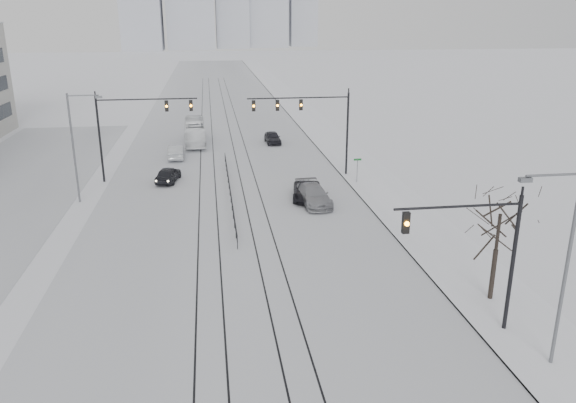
{
  "coord_description": "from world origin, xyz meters",
  "views": [
    {
      "loc": [
        -1.5,
        -16.5,
        14.66
      ],
      "look_at": [
        3.38,
        18.02,
        3.2
      ],
      "focal_mm": 35.0,
      "sensor_mm": 36.0,
      "label": 1
    }
  ],
  "objects_px": {
    "sedan_sb_outer": "(176,152)",
    "sedan_nb_right": "(314,195)",
    "box_truck": "(195,132)",
    "sedan_nb_front": "(307,191)",
    "traffic_mast_near": "(483,247)",
    "sedan_sb_inner": "(168,175)",
    "bare_tree": "(499,223)",
    "sedan_nb_far": "(273,138)"
  },
  "relations": [
    {
      "from": "box_truck",
      "to": "bare_tree",
      "type": "bearing_deg",
      "value": 109.36
    },
    {
      "from": "sedan_nb_front",
      "to": "sedan_sb_inner",
      "type": "bearing_deg",
      "value": 159.67
    },
    {
      "from": "traffic_mast_near",
      "to": "sedan_sb_outer",
      "type": "bearing_deg",
      "value": 112.73
    },
    {
      "from": "sedan_nb_front",
      "to": "sedan_nb_far",
      "type": "distance_m",
      "value": 22.36
    },
    {
      "from": "sedan_sb_inner",
      "to": "sedan_nb_right",
      "type": "distance_m",
      "value": 14.84
    },
    {
      "from": "sedan_sb_outer",
      "to": "box_truck",
      "type": "relative_size",
      "value": 0.46
    },
    {
      "from": "sedan_sb_inner",
      "to": "sedan_nb_front",
      "type": "relative_size",
      "value": 0.85
    },
    {
      "from": "bare_tree",
      "to": "sedan_nb_right",
      "type": "distance_m",
      "value": 19.14
    },
    {
      "from": "traffic_mast_near",
      "to": "sedan_nb_front",
      "type": "height_order",
      "value": "traffic_mast_near"
    },
    {
      "from": "traffic_mast_near",
      "to": "bare_tree",
      "type": "xyz_separation_m",
      "value": [
        2.41,
        3.0,
        -0.07
      ]
    },
    {
      "from": "sedan_sb_outer",
      "to": "sedan_nb_right",
      "type": "bearing_deg",
      "value": 122.87
    },
    {
      "from": "traffic_mast_near",
      "to": "sedan_sb_outer",
      "type": "xyz_separation_m",
      "value": [
        -16.02,
        38.23,
        -3.8
      ]
    },
    {
      "from": "traffic_mast_near",
      "to": "sedan_sb_inner",
      "type": "distance_m",
      "value": 33.51
    },
    {
      "from": "sedan_sb_outer",
      "to": "sedan_nb_front",
      "type": "bearing_deg",
      "value": 124.54
    },
    {
      "from": "sedan_sb_outer",
      "to": "sedan_nb_right",
      "type": "height_order",
      "value": "sedan_nb_right"
    },
    {
      "from": "sedan_nb_right",
      "to": "bare_tree",
      "type": "bearing_deg",
      "value": -74.54
    },
    {
      "from": "sedan_sb_inner",
      "to": "sedan_sb_outer",
      "type": "bearing_deg",
      "value": -80.47
    },
    {
      "from": "sedan_sb_outer",
      "to": "sedan_sb_inner",
      "type": "bearing_deg",
      "value": 86.9
    },
    {
      "from": "sedan_sb_inner",
      "to": "sedan_nb_front",
      "type": "height_order",
      "value": "sedan_sb_inner"
    },
    {
      "from": "traffic_mast_near",
      "to": "sedan_nb_right",
      "type": "relative_size",
      "value": 1.29
    },
    {
      "from": "traffic_mast_near",
      "to": "sedan_nb_far",
      "type": "relative_size",
      "value": 1.67
    },
    {
      "from": "bare_tree",
      "to": "sedan_nb_front",
      "type": "xyz_separation_m",
      "value": [
        -6.79,
        19.1,
        -3.8
      ]
    },
    {
      "from": "sedan_sb_inner",
      "to": "box_truck",
      "type": "relative_size",
      "value": 0.42
    },
    {
      "from": "sedan_nb_front",
      "to": "sedan_nb_right",
      "type": "xyz_separation_m",
      "value": [
        0.3,
        -1.48,
        0.1
      ]
    },
    {
      "from": "sedan_sb_inner",
      "to": "sedan_nb_front",
      "type": "bearing_deg",
      "value": 161.23
    },
    {
      "from": "traffic_mast_near",
      "to": "sedan_nb_right",
      "type": "distance_m",
      "value": 21.36
    },
    {
      "from": "sedan_nb_front",
      "to": "sedan_nb_far",
      "type": "height_order",
      "value": "sedan_nb_far"
    },
    {
      "from": "sedan_nb_front",
      "to": "sedan_nb_right",
      "type": "distance_m",
      "value": 1.51
    },
    {
      "from": "sedan_sb_inner",
      "to": "bare_tree",
      "type": "bearing_deg",
      "value": 137.07
    },
    {
      "from": "sedan_sb_inner",
      "to": "sedan_nb_front",
      "type": "xyz_separation_m",
      "value": [
        11.93,
        -6.92,
        -0.03
      ]
    },
    {
      "from": "sedan_nb_front",
      "to": "box_truck",
      "type": "distance_m",
      "value": 25.54
    },
    {
      "from": "sedan_sb_outer",
      "to": "bare_tree",
      "type": "bearing_deg",
      "value": 116.32
    },
    {
      "from": "traffic_mast_near",
      "to": "bare_tree",
      "type": "bearing_deg",
      "value": 51.24
    },
    {
      "from": "box_truck",
      "to": "sedan_sb_outer",
      "type": "bearing_deg",
      "value": 73.67
    },
    {
      "from": "traffic_mast_near",
      "to": "box_truck",
      "type": "bearing_deg",
      "value": 107.1
    },
    {
      "from": "box_truck",
      "to": "sedan_nb_right",
      "type": "bearing_deg",
      "value": 109.98
    },
    {
      "from": "sedan_nb_front",
      "to": "box_truck",
      "type": "height_order",
      "value": "box_truck"
    },
    {
      "from": "bare_tree",
      "to": "sedan_nb_right",
      "type": "xyz_separation_m",
      "value": [
        -6.48,
        17.62,
        -3.7
      ]
    },
    {
      "from": "traffic_mast_near",
      "to": "sedan_nb_front",
      "type": "xyz_separation_m",
      "value": [
        -4.37,
        22.1,
        -3.87
      ]
    },
    {
      "from": "sedan_nb_right",
      "to": "box_truck",
      "type": "distance_m",
      "value": 27.02
    },
    {
      "from": "bare_tree",
      "to": "sedan_nb_far",
      "type": "relative_size",
      "value": 1.46
    },
    {
      "from": "sedan_sb_outer",
      "to": "sedan_nb_right",
      "type": "xyz_separation_m",
      "value": [
        11.94,
        -17.6,
        0.03
      ]
    }
  ]
}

